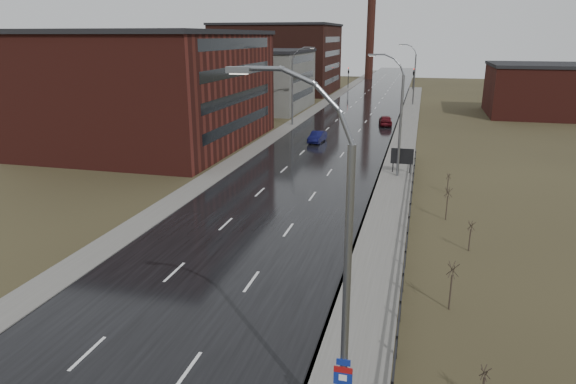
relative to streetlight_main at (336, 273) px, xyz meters
The scene contains 23 objects.
road 58.93m from the streetlight_main, 98.31° to the left, with size 14.00×300.00×0.06m, color black.
sidewalk_right 33.54m from the streetlight_main, 89.78° to the left, with size 3.20×180.00×0.18m, color #595651.
curb_right 33.57m from the streetlight_main, 92.42° to the left, with size 0.16×180.00×0.18m, color slate.
sidewalk_left 60.65m from the streetlight_main, 106.04° to the left, with size 2.40×260.00×0.12m, color #595651.
warehouse_near 52.13m from the streetlight_main, 124.42° to the left, with size 22.44×28.56×13.50m.
warehouse_mid 80.48m from the streetlight_main, 109.20° to the left, with size 16.32×20.40×10.50m.
warehouse_far 110.59m from the streetlight_main, 106.53° to the left, with size 26.52×24.48×15.50m.
building_right 82.95m from the streetlight_main, 74.74° to the left, with size 18.36×16.32×8.50m.
smokestack 149.01m from the streetlight_main, 95.58° to the left, with size 2.70×2.70×30.70m.
streetlight_main is the anchor object (origin of this frame).
streetlight_right_mid 34.01m from the streetlight_main, 89.95° to the left, with size 3.36×0.28×11.35m.
streetlight_left 62.15m from the streetlight_main, 105.08° to the left, with size 3.36×0.28×11.35m.
streetlight_right_far 88.01m from the streetlight_main, 89.98° to the left, with size 3.36×0.28×11.35m.
guardrail 17.27m from the streetlight_main, 83.61° to the left, with size 0.10×53.05×1.10m.
shrub_c 11.58m from the streetlight_main, 67.02° to the left, with size 0.59×0.62×2.51m.
shrub_d 19.06m from the streetlight_main, 72.26° to the left, with size 0.47×0.49×1.95m.
shrub_e 23.91m from the streetlight_main, 79.19° to the left, with size 0.58×0.61×2.46m.
shrub_f 30.91m from the streetlight_main, 81.05° to the left, with size 0.41×0.43×1.71m.
billboard 35.54m from the streetlight_main, 88.98° to the left, with size 2.13×0.17×2.56m.
traffic_light_left 119.16m from the streetlight_main, 97.95° to the left, with size 0.58×2.73×5.30m.
traffic_light_right 118.01m from the streetlight_main, 90.23° to the left, with size 0.58×2.73×5.30m.
car_near 49.63m from the streetlight_main, 102.02° to the left, with size 1.46×4.20×1.38m, color #0B0C39.
car_far 63.39m from the streetlight_main, 92.70° to the left, with size 1.83×4.56×1.55m, color #500D14.
Camera 1 is at (10.60, -11.95, 12.89)m, focal length 32.00 mm.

